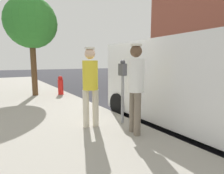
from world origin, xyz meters
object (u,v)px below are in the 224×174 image
object	(u,v)px
pedestrian_in_yellow	(90,82)
street_tree	(31,23)
parked_van	(204,82)
fire_hydrant	(61,85)
pedestrian_in_white	(135,83)
parking_meter_near	(123,81)

from	to	relation	value
pedestrian_in_yellow	street_tree	size ratio (longest dim) A/B	0.42
pedestrian_in_yellow	street_tree	bearing A→B (deg)	-85.76
parked_van	fire_hydrant	world-z (taller)	parked_van
pedestrian_in_yellow	fire_hydrant	xyz separation A→B (m)	(-0.65, -4.47, -0.61)
pedestrian_in_white	parking_meter_near	bearing A→B (deg)	-104.11
pedestrian_in_yellow	parked_van	world-z (taller)	parked_van
parked_van	street_tree	size ratio (longest dim) A/B	1.23
street_tree	fire_hydrant	distance (m)	2.92
parking_meter_near	parked_van	world-z (taller)	parked_van
pedestrian_in_white	street_tree	bearing A→B (deg)	-80.61
street_tree	fire_hydrant	world-z (taller)	street_tree
fire_hydrant	parked_van	bearing A→B (deg)	105.50
street_tree	fire_hydrant	bearing A→B (deg)	156.36
pedestrian_in_white	pedestrian_in_yellow	bearing A→B (deg)	-55.07
pedestrian_in_yellow	fire_hydrant	distance (m)	4.56
pedestrian_in_yellow	pedestrian_in_white	world-z (taller)	pedestrian_in_white
parking_meter_near	fire_hydrant	size ratio (longest dim) A/B	1.77
fire_hydrant	parking_meter_near	bearing A→B (deg)	91.23
parking_meter_near	street_tree	distance (m)	5.62
street_tree	pedestrian_in_white	bearing A→B (deg)	99.39
parking_meter_near	parked_van	distance (m)	1.87
fire_hydrant	pedestrian_in_yellow	bearing A→B (deg)	81.68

